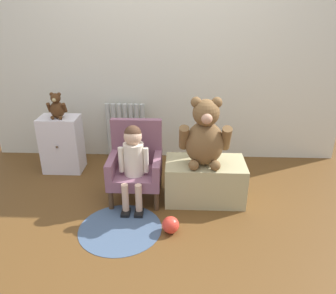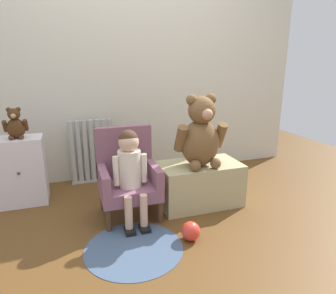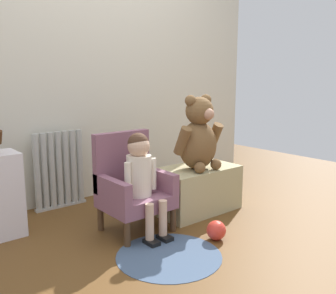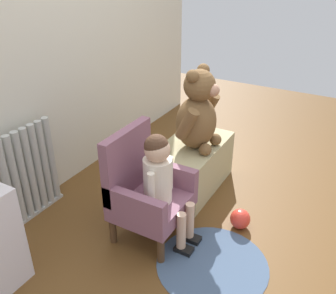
% 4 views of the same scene
% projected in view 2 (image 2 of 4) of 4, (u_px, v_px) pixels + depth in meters
% --- Properties ---
extents(ground_plane, '(6.00, 6.00, 0.00)m').
position_uv_depth(ground_plane, '(168.00, 236.00, 2.11)').
color(ground_plane, brown).
extents(back_wall, '(3.80, 0.05, 2.40)m').
position_uv_depth(back_wall, '(126.00, 59.00, 2.96)').
color(back_wall, beige).
rests_on(back_wall, ground_plane).
extents(radiator, '(0.43, 0.05, 0.64)m').
position_uv_depth(radiator, '(92.00, 152.00, 2.97)').
color(radiator, '#AEB1AC').
rests_on(radiator, ground_plane).
extents(small_dresser, '(0.39, 0.28, 0.58)m').
position_uv_depth(small_dresser, '(21.00, 171.00, 2.53)').
color(small_dresser, silver).
rests_on(small_dresser, ground_plane).
extents(child_armchair, '(0.44, 0.40, 0.69)m').
position_uv_depth(child_armchair, '(128.00, 176.00, 2.34)').
color(child_armchair, '#835366').
rests_on(child_armchair, ground_plane).
extents(child_figure, '(0.25, 0.35, 0.70)m').
position_uv_depth(child_figure, '(130.00, 164.00, 2.20)').
color(child_figure, silver).
rests_on(child_figure, ground_plane).
extents(low_bench, '(0.68, 0.39, 0.36)m').
position_uv_depth(low_bench, '(199.00, 184.00, 2.54)').
color(low_bench, tan).
rests_on(low_bench, ground_plane).
extents(large_teddy_bear, '(0.42, 0.30, 0.58)m').
position_uv_depth(large_teddy_bear, '(201.00, 135.00, 2.38)').
color(large_teddy_bear, brown).
rests_on(large_teddy_bear, low_bench).
extents(small_teddy_bear, '(0.18, 0.13, 0.25)m').
position_uv_depth(small_teddy_bear, '(15.00, 125.00, 2.40)').
color(small_teddy_bear, '#4A2C15').
rests_on(small_teddy_bear, small_dresser).
extents(floor_rug, '(0.65, 0.65, 0.01)m').
position_uv_depth(floor_rug, '(134.00, 248.00, 1.96)').
color(floor_rug, '#415671').
rests_on(floor_rug, ground_plane).
extents(toy_ball, '(0.13, 0.13, 0.13)m').
position_uv_depth(toy_ball, '(191.00, 231.00, 2.04)').
color(toy_ball, red).
rests_on(toy_ball, ground_plane).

